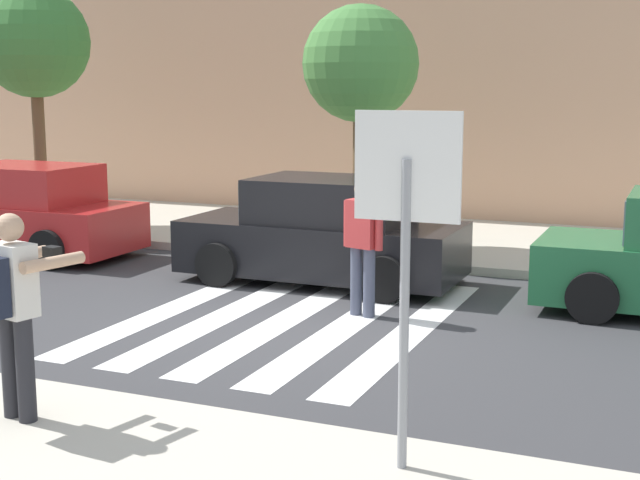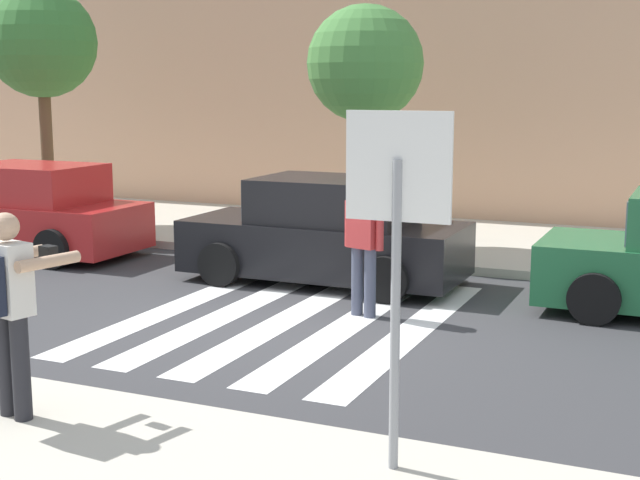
{
  "view_description": "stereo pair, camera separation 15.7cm",
  "coord_description": "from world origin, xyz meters",
  "px_view_note": "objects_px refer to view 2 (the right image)",
  "views": [
    {
      "loc": [
        4.55,
        -9.59,
        2.87
      ],
      "look_at": [
        0.6,
        -0.2,
        1.1
      ],
      "focal_mm": 50.0,
      "sensor_mm": 36.0,
      "label": 1
    },
    {
      "loc": [
        4.69,
        -9.52,
        2.87
      ],
      "look_at": [
        0.6,
        -0.2,
        1.1
      ],
      "focal_mm": 50.0,
      "sensor_mm": 36.0,
      "label": 2
    }
  ],
  "objects_px": {
    "street_tree_center": "(365,66)",
    "parked_car_black": "(327,234)",
    "pedestrian_crossing": "(364,240)",
    "stop_sign": "(398,212)",
    "parked_car_red": "(28,212)",
    "photographer_with_backpack": "(7,298)",
    "street_tree_west": "(42,44)"
  },
  "relations": [
    {
      "from": "stop_sign",
      "to": "parked_car_red",
      "type": "bearing_deg",
      "value": 145.27
    },
    {
      "from": "pedestrian_crossing",
      "to": "stop_sign",
      "type": "bearing_deg",
      "value": -66.42
    },
    {
      "from": "pedestrian_crossing",
      "to": "parked_car_black",
      "type": "distance_m",
      "value": 2.03
    },
    {
      "from": "stop_sign",
      "to": "parked_car_red",
      "type": "distance_m",
      "value": 10.67
    },
    {
      "from": "photographer_with_backpack",
      "to": "parked_car_red",
      "type": "distance_m",
      "value": 8.43
    },
    {
      "from": "street_tree_center",
      "to": "street_tree_west",
      "type": "bearing_deg",
      "value": -178.19
    },
    {
      "from": "stop_sign",
      "to": "photographer_with_backpack",
      "type": "bearing_deg",
      "value": -173.79
    },
    {
      "from": "street_tree_center",
      "to": "parked_car_black",
      "type": "bearing_deg",
      "value": -81.96
    },
    {
      "from": "pedestrian_crossing",
      "to": "street_tree_west",
      "type": "bearing_deg",
      "value": 155.02
    },
    {
      "from": "parked_car_red",
      "to": "street_tree_west",
      "type": "relative_size",
      "value": 0.89
    },
    {
      "from": "parked_car_black",
      "to": "street_tree_center",
      "type": "bearing_deg",
      "value": 98.04
    },
    {
      "from": "parked_car_red",
      "to": "street_tree_west",
      "type": "xyz_separation_m",
      "value": [
        -1.41,
        2.19,
        2.94
      ]
    },
    {
      "from": "pedestrian_crossing",
      "to": "street_tree_center",
      "type": "bearing_deg",
      "value": 110.91
    },
    {
      "from": "photographer_with_backpack",
      "to": "parked_car_black",
      "type": "xyz_separation_m",
      "value": [
        0.1,
        6.39,
        -0.44
      ]
    },
    {
      "from": "parked_car_red",
      "to": "photographer_with_backpack",
      "type": "bearing_deg",
      "value": -49.35
    },
    {
      "from": "stop_sign",
      "to": "pedestrian_crossing",
      "type": "xyz_separation_m",
      "value": [
        -1.93,
        4.41,
        -1.03
      ]
    },
    {
      "from": "stop_sign",
      "to": "photographer_with_backpack",
      "type": "relative_size",
      "value": 1.49
    },
    {
      "from": "parked_car_red",
      "to": "parked_car_black",
      "type": "height_order",
      "value": "same"
    },
    {
      "from": "stop_sign",
      "to": "parked_car_black",
      "type": "height_order",
      "value": "stop_sign"
    },
    {
      "from": "photographer_with_backpack",
      "to": "parked_car_black",
      "type": "height_order",
      "value": "photographer_with_backpack"
    },
    {
      "from": "pedestrian_crossing",
      "to": "street_tree_west",
      "type": "xyz_separation_m",
      "value": [
        -8.19,
        3.81,
        2.69
      ]
    },
    {
      "from": "street_tree_west",
      "to": "street_tree_center",
      "type": "bearing_deg",
      "value": 1.81
    },
    {
      "from": "pedestrian_crossing",
      "to": "street_tree_center",
      "type": "height_order",
      "value": "street_tree_center"
    },
    {
      "from": "pedestrian_crossing",
      "to": "parked_car_black",
      "type": "xyz_separation_m",
      "value": [
        -1.2,
        1.62,
        -0.25
      ]
    },
    {
      "from": "stop_sign",
      "to": "parked_car_black",
      "type": "distance_m",
      "value": 6.92
    },
    {
      "from": "parked_car_red",
      "to": "street_tree_west",
      "type": "distance_m",
      "value": 3.93
    },
    {
      "from": "parked_car_red",
      "to": "street_tree_west",
      "type": "height_order",
      "value": "street_tree_west"
    },
    {
      "from": "street_tree_west",
      "to": "stop_sign",
      "type": "bearing_deg",
      "value": -39.13
    },
    {
      "from": "photographer_with_backpack",
      "to": "pedestrian_crossing",
      "type": "relative_size",
      "value": 1.0
    },
    {
      "from": "pedestrian_crossing",
      "to": "street_tree_center",
      "type": "xyz_separation_m",
      "value": [
        -1.54,
        4.02,
        2.22
      ]
    },
    {
      "from": "parked_car_black",
      "to": "pedestrian_crossing",
      "type": "bearing_deg",
      "value": -53.53
    },
    {
      "from": "street_tree_west",
      "to": "parked_car_black",
      "type": "bearing_deg",
      "value": -17.42
    }
  ]
}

